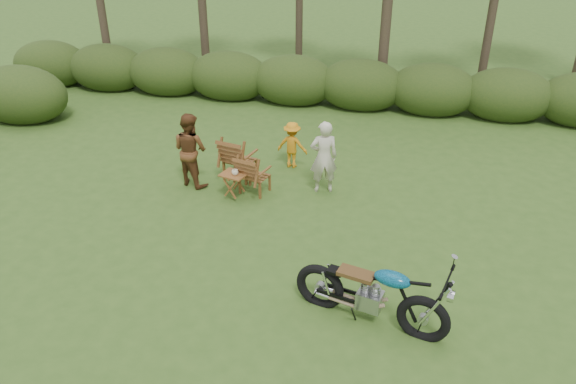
% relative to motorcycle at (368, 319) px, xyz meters
% --- Properties ---
extents(ground, '(80.00, 80.00, 0.00)m').
position_rel_motorcycle_xyz_m(ground, '(-1.10, 0.17, 0.00)').
color(ground, '#31501A').
rests_on(ground, ground).
extents(motorcycle, '(2.39, 1.39, 1.29)m').
position_rel_motorcycle_xyz_m(motorcycle, '(0.00, 0.00, 0.00)').
color(motorcycle, '#0E86B6').
rests_on(motorcycle, ground).
extents(lawn_chair_right, '(0.76, 0.76, 0.90)m').
position_rel_motorcycle_xyz_m(lawn_chair_right, '(-2.72, 3.46, 0.00)').
color(lawn_chair_right, '#5C3517').
rests_on(lawn_chair_right, ground).
extents(lawn_chair_left, '(0.84, 0.84, 1.01)m').
position_rel_motorcycle_xyz_m(lawn_chair_left, '(-3.21, 4.02, 0.00)').
color(lawn_chair_left, brown).
rests_on(lawn_chair_left, ground).
extents(side_table, '(0.63, 0.57, 0.54)m').
position_rel_motorcycle_xyz_m(side_table, '(-3.07, 3.15, 0.27)').
color(side_table, brown).
rests_on(side_table, ground).
extents(cup, '(0.16, 0.16, 0.11)m').
position_rel_motorcycle_xyz_m(cup, '(-3.03, 3.12, 0.60)').
color(cup, beige).
rests_on(cup, side_table).
extents(adult_a, '(0.66, 0.53, 1.57)m').
position_rel_motorcycle_xyz_m(adult_a, '(-1.33, 3.83, 0.00)').
color(adult_a, beige).
rests_on(adult_a, ground).
extents(adult_b, '(0.96, 0.87, 1.61)m').
position_rel_motorcycle_xyz_m(adult_b, '(-4.14, 3.54, 0.00)').
color(adult_b, brown).
rests_on(adult_b, ground).
extents(child, '(0.74, 0.47, 1.08)m').
position_rel_motorcycle_xyz_m(child, '(-2.21, 4.83, 0.00)').
color(child, orange).
rests_on(child, ground).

